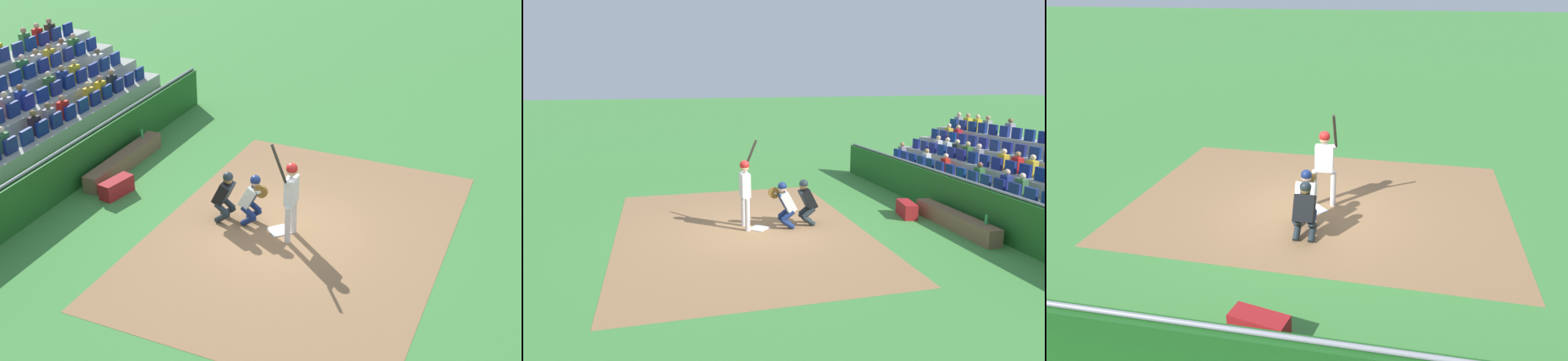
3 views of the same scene
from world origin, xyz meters
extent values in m
plane|color=#3F843A|center=(0.00, 0.00, 0.00)|extent=(160.00, 160.00, 0.00)
cube|color=#946C47|center=(0.00, 0.50, 0.00)|extent=(8.96, 6.46, 0.01)
cube|color=white|center=(0.00, 0.00, 0.02)|extent=(0.62, 0.62, 0.02)
cylinder|color=silver|center=(-0.08, 0.32, 0.44)|extent=(0.14, 0.14, 0.88)
cylinder|color=silver|center=(0.36, 0.34, 0.44)|extent=(0.14, 0.14, 0.88)
cube|color=silver|center=(0.14, 0.33, 1.18)|extent=(0.43, 0.24, 0.62)
sphere|color=tan|center=(0.14, 0.33, 1.65)|extent=(0.23, 0.23, 0.23)
sphere|color=red|center=(0.14, 0.33, 1.71)|extent=(0.25, 0.25, 0.25)
cylinder|color=silver|center=(0.19, 0.31, 1.48)|extent=(0.45, 0.12, 0.14)
cylinder|color=silver|center=(0.36, 0.31, 1.48)|extent=(0.17, 0.14, 0.13)
cylinder|color=black|center=(0.40, 0.13, 1.91)|extent=(0.09, 0.39, 0.83)
sphere|color=black|center=(0.41, 0.29, 1.50)|extent=(0.06, 0.06, 0.06)
cylinder|color=navy|center=(-0.25, -0.72, 0.15)|extent=(0.14, 0.38, 0.34)
cylinder|color=navy|center=(-0.25, -0.72, 0.37)|extent=(0.14, 0.38, 0.33)
cylinder|color=navy|center=(0.07, -0.72, 0.15)|extent=(0.14, 0.38, 0.34)
cylinder|color=navy|center=(0.07, -0.72, 0.37)|extent=(0.14, 0.38, 0.33)
cube|color=silver|center=(-0.09, -0.74, 0.72)|extent=(0.42, 0.47, 0.60)
cube|color=navy|center=(-0.09, -0.63, 0.72)|extent=(0.38, 0.26, 0.43)
sphere|color=tan|center=(-0.09, -0.61, 1.08)|extent=(0.22, 0.22, 0.22)
cube|color=black|center=(-0.09, -0.61, 1.08)|extent=(0.20, 0.13, 0.19)
sphere|color=navy|center=(-0.09, -0.61, 1.14)|extent=(0.24, 0.24, 0.24)
cylinder|color=brown|center=(0.03, -0.42, 0.95)|extent=(0.07, 0.30, 0.30)
cylinder|color=silver|center=(0.06, -0.60, 0.88)|extent=(0.16, 0.40, 0.22)
cylinder|color=#1F2A2F|center=(-0.14, -1.34, 0.15)|extent=(0.14, 0.38, 0.34)
cylinder|color=#1F2A2F|center=(-0.14, -1.34, 0.37)|extent=(0.14, 0.38, 0.33)
cylinder|color=#1F2A2F|center=(0.18, -1.34, 0.15)|extent=(0.14, 0.38, 0.34)
cylinder|color=#1F2A2F|center=(0.18, -1.34, 0.37)|extent=(0.14, 0.38, 0.33)
cube|color=black|center=(0.02, -1.36, 0.73)|extent=(0.42, 0.46, 0.60)
cube|color=#1F2A2F|center=(0.02, -1.25, 0.73)|extent=(0.38, 0.25, 0.43)
sphere|color=brown|center=(0.02, -1.24, 1.08)|extent=(0.22, 0.22, 0.22)
cube|color=black|center=(0.02, -1.24, 1.08)|extent=(0.20, 0.13, 0.19)
sphere|color=#1F2A2F|center=(0.02, -1.24, 1.14)|extent=(0.24, 0.24, 0.24)
cube|color=#1D5A1E|center=(0.00, -5.53, 0.58)|extent=(12.87, 0.24, 1.16)
cylinder|color=gray|center=(0.00, -5.53, 1.20)|extent=(12.87, 0.07, 0.07)
cube|color=brown|center=(-1.40, -4.98, 0.22)|extent=(3.17, 0.40, 0.44)
cylinder|color=green|center=(-2.49, -5.07, 0.56)|extent=(0.07, 0.07, 0.24)
cube|color=maroon|center=(-0.05, -4.34, 0.21)|extent=(0.94, 0.53, 0.43)
cube|color=#9B9F91|center=(0.00, -7.92, 0.21)|extent=(15.08, 0.92, 0.42)
cube|color=navy|center=(-0.97, -7.78, 0.63)|extent=(0.44, 0.10, 0.42)
cube|color=navy|center=(-0.32, -7.78, 0.63)|extent=(0.44, 0.10, 0.42)
cube|color=#376D3E|center=(-0.32, -8.02, 0.68)|extent=(0.32, 0.22, 0.52)
sphere|color=beige|center=(-0.32, -8.02, 1.04)|extent=(0.19, 0.19, 0.19)
cube|color=navy|center=(0.32, -7.78, 0.63)|extent=(0.44, 0.10, 0.42)
cube|color=navy|center=(0.32, -8.02, 0.68)|extent=(0.32, 0.22, 0.52)
sphere|color=#D8A58B|center=(0.32, -8.02, 1.04)|extent=(0.19, 0.19, 0.19)
cube|color=navy|center=(0.97, -7.78, 0.63)|extent=(0.44, 0.10, 0.42)
cube|color=navy|center=(1.61, -7.78, 0.63)|extent=(0.44, 0.10, 0.42)
cube|color=#336F36|center=(1.61, -8.02, 0.68)|extent=(0.32, 0.22, 0.52)
sphere|color=brown|center=(1.61, -8.02, 1.04)|extent=(0.19, 0.19, 0.19)
cube|color=navy|center=(2.25, -7.78, 0.63)|extent=(0.44, 0.10, 0.42)
cube|color=navy|center=(2.90, -7.78, 0.63)|extent=(0.44, 0.10, 0.42)
cube|color=navy|center=(3.54, -7.78, 0.63)|extent=(0.44, 0.10, 0.42)
cube|color=red|center=(3.54, -8.02, 0.68)|extent=(0.32, 0.22, 0.52)
sphere|color=beige|center=(3.54, -8.02, 1.04)|extent=(0.19, 0.19, 0.19)
cube|color=navy|center=(4.19, -7.78, 0.63)|extent=(0.44, 0.10, 0.42)
cube|color=navy|center=(4.83, -7.78, 0.63)|extent=(0.44, 0.10, 0.42)
cube|color=white|center=(4.83, -8.02, 0.68)|extent=(0.32, 0.22, 0.52)
sphere|color=#A6824E|center=(4.83, -8.02, 1.04)|extent=(0.19, 0.19, 0.19)
cube|color=navy|center=(5.47, -7.78, 0.63)|extent=(0.44, 0.10, 0.42)
cube|color=navy|center=(6.12, -7.78, 0.63)|extent=(0.44, 0.10, 0.42)
cube|color=navy|center=(6.76, -7.78, 0.63)|extent=(0.44, 0.10, 0.42)
cube|color=gray|center=(6.76, -8.02, 0.68)|extent=(0.32, 0.22, 0.52)
sphere|color=#A9734E|center=(6.76, -8.02, 1.04)|extent=(0.19, 0.19, 0.19)
cube|color=#9B9F91|center=(0.00, -8.84, 0.42)|extent=(15.08, 0.92, 0.83)
cube|color=navy|center=(-0.32, -8.70, 1.04)|extent=(0.44, 0.10, 0.42)
cube|color=navy|center=(0.32, -8.70, 1.04)|extent=(0.44, 0.10, 0.42)
cube|color=gold|center=(0.32, -8.94, 1.09)|extent=(0.32, 0.22, 0.52)
sphere|color=beige|center=(0.32, -8.94, 1.45)|extent=(0.19, 0.19, 0.19)
cube|color=navy|center=(0.97, -8.70, 1.04)|extent=(0.44, 0.10, 0.42)
cube|color=red|center=(0.97, -8.94, 1.09)|extent=(0.32, 0.22, 0.52)
sphere|color=#A67A4C|center=(0.97, -8.94, 1.45)|extent=(0.19, 0.19, 0.19)
cube|color=navy|center=(1.61, -8.70, 1.04)|extent=(0.44, 0.10, 0.42)
cube|color=gold|center=(1.61, -8.94, 1.09)|extent=(0.32, 0.22, 0.52)
sphere|color=beige|center=(1.61, -8.94, 1.45)|extent=(0.19, 0.19, 0.19)
cube|color=navy|center=(2.25, -8.70, 1.04)|extent=(0.44, 0.10, 0.42)
cube|color=navy|center=(2.90, -8.70, 1.04)|extent=(0.44, 0.10, 0.42)
cube|color=gray|center=(2.90, -8.94, 1.09)|extent=(0.32, 0.22, 0.52)
sphere|color=beige|center=(2.90, -8.94, 1.45)|extent=(0.19, 0.19, 0.19)
cube|color=navy|center=(3.54, -8.70, 1.04)|extent=(0.44, 0.10, 0.42)
cube|color=#34692E|center=(3.54, -8.94, 1.09)|extent=(0.32, 0.22, 0.52)
sphere|color=#D4B27B|center=(3.54, -8.94, 1.45)|extent=(0.19, 0.19, 0.19)
cube|color=navy|center=(4.19, -8.70, 1.04)|extent=(0.44, 0.10, 0.42)
cube|color=#212B2A|center=(4.19, -8.94, 1.09)|extent=(0.32, 0.22, 0.52)
sphere|color=beige|center=(4.19, -8.94, 1.45)|extent=(0.19, 0.19, 0.19)
cube|color=navy|center=(4.83, -8.70, 1.04)|extent=(0.44, 0.10, 0.42)
cube|color=white|center=(4.83, -8.94, 1.09)|extent=(0.32, 0.22, 0.52)
sphere|color=beige|center=(4.83, -8.94, 1.45)|extent=(0.19, 0.19, 0.19)
cube|color=navy|center=(5.47, -8.70, 1.04)|extent=(0.44, 0.10, 0.42)
cube|color=silver|center=(5.47, -8.94, 1.09)|extent=(0.32, 0.22, 0.52)
sphere|color=tan|center=(5.47, -8.94, 1.45)|extent=(0.19, 0.19, 0.19)
cube|color=navy|center=(6.12, -8.70, 1.04)|extent=(0.44, 0.10, 0.42)
cube|color=navy|center=(6.76, -8.70, 1.04)|extent=(0.44, 0.10, 0.42)
cube|color=navy|center=(0.97, -9.62, 1.46)|extent=(0.44, 0.10, 0.42)
cube|color=navy|center=(1.61, -9.62, 1.46)|extent=(0.44, 0.10, 0.42)
cube|color=navy|center=(2.25, -9.62, 1.46)|extent=(0.44, 0.10, 0.42)
cube|color=navy|center=(2.90, -9.62, 1.46)|extent=(0.44, 0.10, 0.42)
cube|color=navy|center=(3.54, -9.62, 1.46)|extent=(0.44, 0.10, 0.42)
cube|color=navy|center=(4.19, -9.62, 1.46)|extent=(0.44, 0.10, 0.42)
cube|color=navy|center=(4.83, -9.62, 1.46)|extent=(0.44, 0.10, 0.42)
cube|color=navy|center=(5.47, -9.62, 1.46)|extent=(0.44, 0.10, 0.42)
cube|color=red|center=(5.47, -9.86, 1.51)|extent=(0.32, 0.22, 0.52)
sphere|color=tan|center=(5.47, -9.86, 1.87)|extent=(0.19, 0.19, 0.19)
cube|color=navy|center=(6.12, -9.62, 1.46)|extent=(0.44, 0.10, 0.42)
cube|color=gold|center=(6.12, -9.86, 1.51)|extent=(0.32, 0.22, 0.52)
sphere|color=beige|center=(6.12, -9.86, 1.87)|extent=(0.19, 0.19, 0.19)
cube|color=navy|center=(6.76, -9.62, 1.46)|extent=(0.44, 0.10, 0.42)
cube|color=navy|center=(1.61, -10.54, 1.88)|extent=(0.44, 0.10, 0.42)
cube|color=navy|center=(2.25, -10.54, 1.88)|extent=(0.44, 0.10, 0.42)
cube|color=navy|center=(2.90, -10.54, 1.88)|extent=(0.44, 0.10, 0.42)
cube|color=navy|center=(3.54, -10.54, 1.88)|extent=(0.44, 0.10, 0.42)
cube|color=gray|center=(3.54, -10.78, 1.93)|extent=(0.32, 0.22, 0.52)
sphere|color=brown|center=(3.54, -10.78, 2.29)|extent=(0.19, 0.19, 0.19)
cube|color=navy|center=(4.19, -10.54, 1.88)|extent=(0.44, 0.10, 0.42)
cube|color=navy|center=(4.83, -10.54, 1.88)|extent=(0.44, 0.10, 0.42)
cube|color=gray|center=(4.83, -10.78, 1.93)|extent=(0.32, 0.22, 0.52)
sphere|color=#A77452|center=(4.83, -10.78, 2.29)|extent=(0.19, 0.19, 0.19)
cube|color=navy|center=(5.47, -10.54, 1.88)|extent=(0.44, 0.10, 0.42)
cube|color=gold|center=(5.47, -10.78, 1.93)|extent=(0.32, 0.22, 0.52)
sphere|color=tan|center=(5.47, -10.78, 2.29)|extent=(0.19, 0.19, 0.19)
cube|color=navy|center=(6.12, -10.54, 1.88)|extent=(0.44, 0.10, 0.42)
cube|color=gold|center=(6.12, -10.78, 1.93)|extent=(0.32, 0.22, 0.52)
sphere|color=tan|center=(6.12, -10.78, 2.29)|extent=(0.19, 0.19, 0.19)
cube|color=navy|center=(6.76, -10.54, 1.88)|extent=(0.44, 0.10, 0.42)
cube|color=gray|center=(6.76, -10.78, 1.93)|extent=(0.32, 0.22, 0.52)
sphere|color=tan|center=(6.76, -10.78, 2.29)|extent=(0.19, 0.19, 0.19)
camera|label=1|loc=(12.64, 4.87, 8.25)|focal=48.08mm
camera|label=2|loc=(-11.76, 2.65, 3.94)|focal=32.81mm
camera|label=3|loc=(1.73, -9.62, 4.95)|focal=32.32mm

